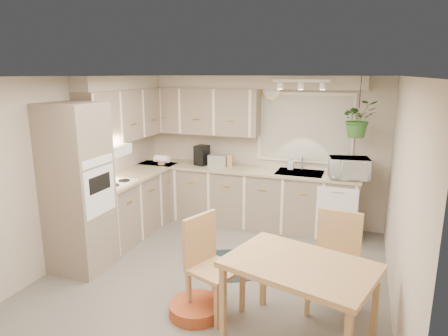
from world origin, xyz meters
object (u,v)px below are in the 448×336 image
at_px(chair_left, 215,267).
at_px(chair_back, 333,265).
at_px(pet_bed, 196,308).
at_px(microwave, 349,166).
at_px(braided_rug, 230,265).
at_px(dining_table, 298,304).

xyz_separation_m(chair_left, chair_back, (1.13, 0.44, 0.01)).
height_order(chair_left, pet_bed, chair_left).
xyz_separation_m(chair_left, microwave, (1.15, 2.45, 0.61)).
bearing_deg(microwave, braided_rug, -145.76).
bearing_deg(microwave, chair_left, -126.96).
xyz_separation_m(braided_rug, pet_bed, (0.02, -1.15, 0.06)).
distance_m(braided_rug, pet_bed, 1.15).
relative_size(chair_back, microwave, 1.87).
xyz_separation_m(chair_left, pet_bed, (-0.18, -0.10, -0.45)).
bearing_deg(chair_left, pet_bed, -38.77).
relative_size(dining_table, chair_back, 1.23).
distance_m(chair_back, braided_rug, 1.55).
height_order(dining_table, chair_back, chair_back).
distance_m(chair_left, pet_bed, 0.49).
xyz_separation_m(chair_back, braided_rug, (-1.33, 0.60, -0.51)).
bearing_deg(chair_left, dining_table, 98.59).
xyz_separation_m(pet_bed, microwave, (1.32, 2.55, 1.06)).
distance_m(chair_left, braided_rug, 1.18).
bearing_deg(braided_rug, dining_table, -49.06).
relative_size(dining_table, chair_left, 1.24).
bearing_deg(chair_back, microwave, -83.63).
distance_m(chair_back, pet_bed, 1.48).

